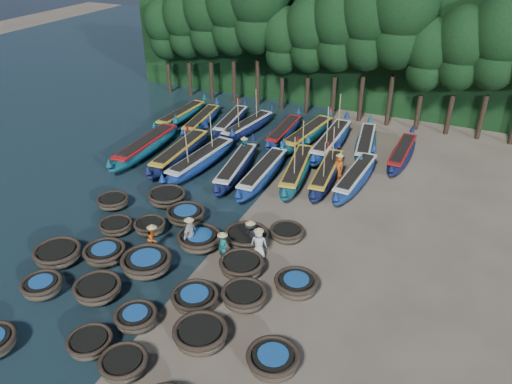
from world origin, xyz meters
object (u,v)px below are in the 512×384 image
at_px(coracle_6, 98,289).
at_px(long_boat_12, 248,126).
at_px(long_boat_11, 231,121).
at_px(coracle_23, 246,237).
at_px(coracle_22, 186,215).
at_px(coracle_18, 242,266).
at_px(long_boat_3, 201,160).
at_px(coracle_12, 147,263).
at_px(coracle_16, 150,226).
at_px(coracle_8, 201,335).
at_px(fisherman_0, 259,243).
at_px(long_boat_14, 308,134).
at_px(long_boat_15, 331,141).
at_px(coracle_7, 136,318).
at_px(fisherman_2, 153,238).
at_px(coracle_24, 287,233).
at_px(long_boat_9, 181,116).
at_px(coracle_15, 116,226).
at_px(coracle_21, 167,197).
at_px(fisherman_4, 190,233).
at_px(long_boat_4, 236,167).
at_px(long_boat_17, 402,153).
at_px(coracle_9, 273,360).
at_px(long_boat_13, 284,132).
at_px(long_boat_2, 180,152).
at_px(fisherman_3, 251,235).
at_px(coracle_20, 113,201).
at_px(fisherman_5, 244,148).
at_px(long_boat_10, 201,120).
at_px(long_boat_6, 297,170).
at_px(coracle_2, 90,343).
at_px(long_boat_7, 326,173).
at_px(fisherman_1, 223,247).
at_px(coracle_14, 244,296).
at_px(long_boat_1, 146,146).
at_px(coracle_5, 42,286).
at_px(coracle_3, 124,364).
at_px(long_boat_8, 356,177).
at_px(fisherman_6, 339,166).
at_px(coracle_11, 105,253).
at_px(long_boat_5, 263,172).
at_px(coracle_13, 195,298).
at_px(coracle_19, 296,284).
at_px(coracle_10, 58,254).

distance_m(coracle_6, long_boat_12, 20.21).
bearing_deg(long_boat_11, coracle_23, -67.24).
height_order(coracle_6, coracle_22, coracle_6).
bearing_deg(coracle_18, long_boat_11, 118.16).
bearing_deg(long_boat_3, coracle_22, -62.47).
distance_m(coracle_12, coracle_16, 3.34).
bearing_deg(coracle_8, fisherman_0, 91.74).
bearing_deg(long_boat_14, long_boat_15, -7.96).
distance_m(coracle_7, fisherman_0, 7.00).
bearing_deg(fisherman_2, coracle_8, -133.55).
bearing_deg(coracle_7, coracle_24, 67.79).
relative_size(coracle_16, long_boat_9, 0.27).
xyz_separation_m(coracle_15, long_boat_15, (7.44, 15.29, 0.23)).
distance_m(coracle_21, fisherman_4, 4.96).
bearing_deg(coracle_8, long_boat_4, 110.58).
xyz_separation_m(coracle_21, long_boat_17, (11.64, 11.75, 0.07)).
distance_m(coracle_18, long_boat_4, 10.36).
distance_m(coracle_9, long_boat_3, 17.59).
xyz_separation_m(long_boat_13, long_boat_14, (1.88, 0.07, 0.07)).
xyz_separation_m(long_boat_2, fisherman_3, (8.88, -7.62, 0.27)).
xyz_separation_m(coracle_8, long_boat_11, (-9.25, 21.18, 0.02)).
relative_size(coracle_20, fisherman_5, 1.06).
xyz_separation_m(long_boat_3, long_boat_13, (3.25, 7.13, -0.08)).
bearing_deg(long_boat_10, long_boat_6, -34.42).
xyz_separation_m(long_boat_9, long_boat_11, (4.27, 0.56, -0.02)).
height_order(coracle_2, coracle_23, coracle_23).
xyz_separation_m(long_boat_7, fisherman_1, (-2.07, -10.39, 0.42)).
relative_size(long_boat_6, fisherman_5, 4.71).
xyz_separation_m(coracle_14, long_boat_1, (-13.10, 11.40, 0.14)).
bearing_deg(coracle_5, coracle_6, 19.67).
height_order(coracle_5, coracle_9, coracle_9).
relative_size(coracle_3, long_boat_10, 0.30).
bearing_deg(long_boat_11, coracle_3, -79.43).
height_order(long_boat_8, long_boat_17, long_boat_8).
distance_m(long_boat_14, long_boat_15, 2.06).
xyz_separation_m(coracle_6, fisherman_6, (6.66, 15.60, 0.46)).
distance_m(long_boat_8, fisherman_4, 11.93).
bearing_deg(long_boat_7, coracle_22, -130.47).
relative_size(coracle_3, long_boat_14, 0.27).
bearing_deg(fisherman_2, long_boat_11, 10.23).
xyz_separation_m(coracle_11, fisherman_4, (3.35, 2.62, 0.52)).
relative_size(long_boat_5, fisherman_2, 4.80).
relative_size(long_boat_15, fisherman_2, 5.22).
bearing_deg(coracle_6, long_boat_12, 95.49).
relative_size(long_boat_2, long_boat_4, 1.08).
bearing_deg(long_boat_5, long_boat_8, 17.17).
height_order(coracle_13, long_boat_2, long_boat_2).
bearing_deg(coracle_21, coracle_19, -24.07).
relative_size(coracle_11, long_boat_5, 0.29).
bearing_deg(coracle_21, coracle_10, -104.56).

